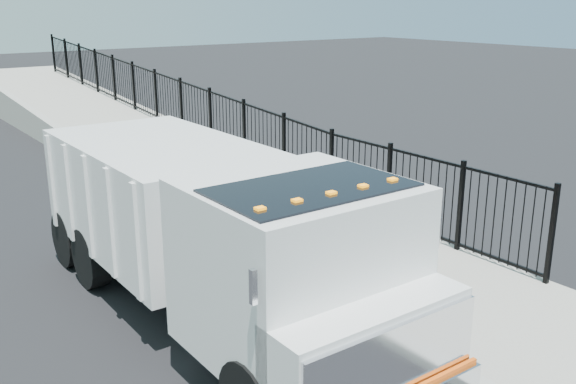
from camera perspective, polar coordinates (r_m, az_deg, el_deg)
ground at (r=11.19m, az=2.89°, el=-9.65°), size 120.00×120.00×0.00m
sidewalk at (r=11.21m, az=17.34°, el=-10.05°), size 3.55×12.00×0.12m
curb at (r=9.86m, az=10.41°, el=-13.26°), size 0.30×12.00×0.16m
ramp at (r=25.71m, az=-16.22°, el=4.87°), size 3.95×24.06×3.19m
iron_fence at (r=22.47m, az=-9.40°, el=6.03°), size 0.10×28.00×1.80m
truck at (r=9.94m, az=-6.50°, el=-3.17°), size 2.80×8.31×2.85m
worker at (r=10.69m, az=9.41°, el=-4.80°), size 0.60×0.79×1.93m
debris at (r=11.66m, az=5.17°, el=-7.71°), size 0.30×0.30×0.07m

